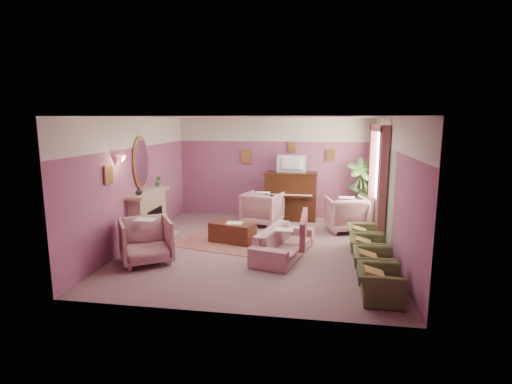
# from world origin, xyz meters

# --- Properties ---
(floor) EXTENTS (5.50, 6.00, 0.01)m
(floor) POSITION_xyz_m (0.00, 0.00, 0.00)
(floor) COLOR #7F5F64
(floor) RESTS_ON ground
(ceiling) EXTENTS (5.50, 6.00, 0.01)m
(ceiling) POSITION_xyz_m (0.00, 0.00, 2.80)
(ceiling) COLOR white
(ceiling) RESTS_ON wall_back
(wall_back) EXTENTS (5.50, 0.02, 2.80)m
(wall_back) POSITION_xyz_m (0.00, 3.00, 1.40)
(wall_back) COLOR #784774
(wall_back) RESTS_ON floor
(wall_front) EXTENTS (5.50, 0.02, 2.80)m
(wall_front) POSITION_xyz_m (0.00, -3.00, 1.40)
(wall_front) COLOR #784774
(wall_front) RESTS_ON floor
(wall_left) EXTENTS (0.02, 6.00, 2.80)m
(wall_left) POSITION_xyz_m (-2.75, 0.00, 1.40)
(wall_left) COLOR #784774
(wall_left) RESTS_ON floor
(wall_right) EXTENTS (0.02, 6.00, 2.80)m
(wall_right) POSITION_xyz_m (2.75, 0.00, 1.40)
(wall_right) COLOR #784774
(wall_right) RESTS_ON floor
(picture_rail_band) EXTENTS (5.50, 0.01, 0.65)m
(picture_rail_band) POSITION_xyz_m (0.00, 2.99, 2.47)
(picture_rail_band) COLOR beige
(picture_rail_band) RESTS_ON wall_back
(stripe_panel) EXTENTS (0.01, 3.00, 2.15)m
(stripe_panel) POSITION_xyz_m (2.73, 1.30, 1.07)
(stripe_panel) COLOR #9BAD88
(stripe_panel) RESTS_ON wall_right
(fireplace_surround) EXTENTS (0.30, 1.40, 1.10)m
(fireplace_surround) POSITION_xyz_m (-2.59, 0.20, 0.55)
(fireplace_surround) COLOR tan
(fireplace_surround) RESTS_ON floor
(fireplace_inset) EXTENTS (0.18, 0.72, 0.68)m
(fireplace_inset) POSITION_xyz_m (-2.49, 0.20, 0.40)
(fireplace_inset) COLOR black
(fireplace_inset) RESTS_ON floor
(fire_ember) EXTENTS (0.06, 0.54, 0.10)m
(fire_ember) POSITION_xyz_m (-2.45, 0.20, 0.22)
(fire_ember) COLOR orange
(fire_ember) RESTS_ON floor
(mantel_shelf) EXTENTS (0.40, 1.55, 0.07)m
(mantel_shelf) POSITION_xyz_m (-2.56, 0.20, 1.12)
(mantel_shelf) COLOR tan
(mantel_shelf) RESTS_ON fireplace_surround
(hearth) EXTENTS (0.55, 1.50, 0.02)m
(hearth) POSITION_xyz_m (-2.39, 0.20, 0.01)
(hearth) COLOR tan
(hearth) RESTS_ON floor
(mirror_frame) EXTENTS (0.04, 0.72, 1.20)m
(mirror_frame) POSITION_xyz_m (-2.70, 0.20, 1.80)
(mirror_frame) COLOR #BA8F46
(mirror_frame) RESTS_ON wall_left
(mirror_glass) EXTENTS (0.01, 0.60, 1.06)m
(mirror_glass) POSITION_xyz_m (-2.67, 0.20, 1.80)
(mirror_glass) COLOR white
(mirror_glass) RESTS_ON wall_left
(sconce_shade) EXTENTS (0.20, 0.20, 0.16)m
(sconce_shade) POSITION_xyz_m (-2.62, -0.85, 1.98)
(sconce_shade) COLOR #FF8676
(sconce_shade) RESTS_ON wall_left
(piano) EXTENTS (1.40, 0.60, 1.30)m
(piano) POSITION_xyz_m (0.50, 2.68, 0.65)
(piano) COLOR black
(piano) RESTS_ON floor
(piano_keyshelf) EXTENTS (1.30, 0.12, 0.06)m
(piano_keyshelf) POSITION_xyz_m (0.50, 2.33, 0.72)
(piano_keyshelf) COLOR black
(piano_keyshelf) RESTS_ON piano
(piano_keys) EXTENTS (1.20, 0.08, 0.02)m
(piano_keys) POSITION_xyz_m (0.50, 2.33, 0.76)
(piano_keys) COLOR white
(piano_keys) RESTS_ON piano
(piano_top) EXTENTS (1.45, 0.65, 0.04)m
(piano_top) POSITION_xyz_m (0.50, 2.68, 1.31)
(piano_top) COLOR black
(piano_top) RESTS_ON piano
(television) EXTENTS (0.80, 0.12, 0.48)m
(television) POSITION_xyz_m (0.50, 2.63, 1.60)
(television) COLOR black
(television) RESTS_ON piano
(print_back_left) EXTENTS (0.30, 0.03, 0.38)m
(print_back_left) POSITION_xyz_m (-0.80, 2.96, 1.72)
(print_back_left) COLOR #BA8F46
(print_back_left) RESTS_ON wall_back
(print_back_right) EXTENTS (0.26, 0.03, 0.34)m
(print_back_right) POSITION_xyz_m (1.55, 2.96, 1.78)
(print_back_right) COLOR #BA8F46
(print_back_right) RESTS_ON wall_back
(print_back_mid) EXTENTS (0.22, 0.03, 0.26)m
(print_back_mid) POSITION_xyz_m (0.50, 2.96, 2.00)
(print_back_mid) COLOR #BA8F46
(print_back_mid) RESTS_ON wall_back
(print_left_wall) EXTENTS (0.03, 0.28, 0.36)m
(print_left_wall) POSITION_xyz_m (-2.71, -1.20, 1.72)
(print_left_wall) COLOR #BA8F46
(print_left_wall) RESTS_ON wall_left
(window_blind) EXTENTS (0.03, 1.40, 1.80)m
(window_blind) POSITION_xyz_m (2.70, 1.55, 1.70)
(window_blind) COLOR beige
(window_blind) RESTS_ON wall_right
(curtain_left) EXTENTS (0.16, 0.34, 2.60)m
(curtain_left) POSITION_xyz_m (2.62, 0.63, 1.30)
(curtain_left) COLOR #944952
(curtain_left) RESTS_ON floor
(curtain_right) EXTENTS (0.16, 0.34, 2.60)m
(curtain_right) POSITION_xyz_m (2.62, 2.47, 1.30)
(curtain_right) COLOR #944952
(curtain_right) RESTS_ON floor
(pelmet) EXTENTS (0.16, 2.20, 0.16)m
(pelmet) POSITION_xyz_m (2.62, 1.55, 2.56)
(pelmet) COLOR #944952
(pelmet) RESTS_ON wall_right
(mantel_plant) EXTENTS (0.16, 0.16, 0.28)m
(mantel_plant) POSITION_xyz_m (-2.55, 0.75, 1.29)
(mantel_plant) COLOR #417033
(mantel_plant) RESTS_ON mantel_shelf
(mantel_vase) EXTENTS (0.16, 0.16, 0.16)m
(mantel_vase) POSITION_xyz_m (-2.55, -0.30, 1.23)
(mantel_vase) COLOR beige
(mantel_vase) RESTS_ON mantel_shelf
(area_rug) EXTENTS (2.84, 2.32, 0.01)m
(area_rug) POSITION_xyz_m (-0.52, 0.39, 0.01)
(area_rug) COLOR #925249
(area_rug) RESTS_ON floor
(coffee_table) EXTENTS (1.10, 0.75, 0.45)m
(coffee_table) POSITION_xyz_m (-0.64, 0.34, 0.23)
(coffee_table) COLOR #4B2316
(coffee_table) RESTS_ON floor
(table_paper) EXTENTS (0.35, 0.28, 0.01)m
(table_paper) POSITION_xyz_m (-0.59, 0.34, 0.46)
(table_paper) COLOR beige
(table_paper) RESTS_ON coffee_table
(sofa) EXTENTS (0.65, 1.95, 0.79)m
(sofa) POSITION_xyz_m (0.59, -0.40, 0.39)
(sofa) COLOR tan
(sofa) RESTS_ON floor
(sofa_throw) EXTENTS (0.10, 1.47, 0.54)m
(sofa_throw) POSITION_xyz_m (0.99, -0.40, 0.60)
(sofa_throw) COLOR #944952
(sofa_throw) RESTS_ON sofa
(floral_armchair_left) EXTENTS (0.92, 0.92, 0.96)m
(floral_armchair_left) POSITION_xyz_m (-0.20, 2.02, 0.48)
(floral_armchair_left) COLOR tan
(floral_armchair_left) RESTS_ON floor
(floral_armchair_right) EXTENTS (0.92, 0.92, 0.96)m
(floral_armchair_right) POSITION_xyz_m (1.95, 1.68, 0.48)
(floral_armchair_right) COLOR tan
(floral_armchair_right) RESTS_ON floor
(floral_armchair_front) EXTENTS (0.92, 0.92, 0.96)m
(floral_armchair_front) POSITION_xyz_m (-2.02, -1.21, 0.48)
(floral_armchair_front) COLOR tan
(floral_armchair_front) RESTS_ON floor
(olive_chair_a) EXTENTS (0.56, 0.79, 0.68)m
(olive_chair_a) POSITION_xyz_m (2.24, -2.20, 0.34)
(olive_chair_a) COLOR #4D592D
(olive_chair_a) RESTS_ON floor
(olive_chair_b) EXTENTS (0.56, 0.79, 0.68)m
(olive_chair_b) POSITION_xyz_m (2.24, -1.38, 0.34)
(olive_chair_b) COLOR #4D592D
(olive_chair_b) RESTS_ON floor
(olive_chair_c) EXTENTS (0.56, 0.79, 0.68)m
(olive_chair_c) POSITION_xyz_m (2.24, -0.56, 0.34)
(olive_chair_c) COLOR #4D592D
(olive_chair_c) RESTS_ON floor
(olive_chair_d) EXTENTS (0.56, 0.79, 0.68)m
(olive_chair_d) POSITION_xyz_m (2.24, 0.26, 0.34)
(olive_chair_d) COLOR #4D592D
(olive_chair_d) RESTS_ON floor
(side_table) EXTENTS (0.52, 0.52, 0.70)m
(side_table) POSITION_xyz_m (2.39, 2.51, 0.35)
(side_table) COLOR silver
(side_table) RESTS_ON floor
(side_plant_big) EXTENTS (0.30, 0.30, 0.34)m
(side_plant_big) POSITION_xyz_m (2.39, 2.51, 0.87)
(side_plant_big) COLOR #417033
(side_plant_big) RESTS_ON side_table
(side_plant_small) EXTENTS (0.16, 0.16, 0.28)m
(side_plant_small) POSITION_xyz_m (2.51, 2.41, 0.84)
(side_plant_small) COLOR #417033
(side_plant_small) RESTS_ON side_table
(palm_pot) EXTENTS (0.34, 0.34, 0.34)m
(palm_pot) POSITION_xyz_m (2.35, 2.50, 0.17)
(palm_pot) COLOR #996040
(palm_pot) RESTS_ON floor
(palm_plant) EXTENTS (0.76, 0.76, 1.44)m
(palm_plant) POSITION_xyz_m (2.35, 2.50, 1.06)
(palm_plant) COLOR #417033
(palm_plant) RESTS_ON palm_pot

